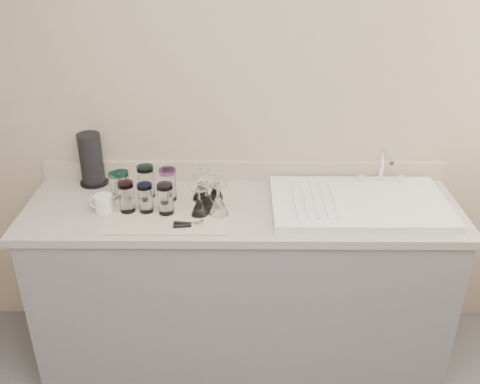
{
  "coord_description": "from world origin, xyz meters",
  "views": [
    {
      "loc": [
        0.0,
        -1.01,
        2.13
      ],
      "look_at": [
        -0.01,
        1.15,
        1.0
      ],
      "focal_mm": 40.0,
      "sensor_mm": 36.0,
      "label": 1
    }
  ],
  "objects_px": {
    "goblet_back_right": "(216,190)",
    "goblet_extra": "(207,201)",
    "goblet_back_left": "(201,189)",
    "goblet_front_left": "(199,205)",
    "sink_unit": "(359,202)",
    "tumbler_teal": "(122,185)",
    "tumbler_cyan": "(146,181)",
    "tumbler_lavender": "(166,199)",
    "tumbler_blue": "(145,198)",
    "tumbler_extra": "(116,185)",
    "white_mug": "(103,204)",
    "tumbler_purple": "(168,184)",
    "tumbler_magenta": "(127,197)",
    "can_opener": "(188,225)",
    "goblet_front_right": "(219,203)",
    "paper_towel_roll": "(91,160)"
  },
  "relations": [
    {
      "from": "sink_unit",
      "to": "tumbler_magenta",
      "type": "relative_size",
      "value": 5.63
    },
    {
      "from": "tumbler_lavender",
      "to": "goblet_front_left",
      "type": "bearing_deg",
      "value": -4.56
    },
    {
      "from": "tumbler_purple",
      "to": "tumbler_blue",
      "type": "relative_size",
      "value": 1.15
    },
    {
      "from": "tumbler_purple",
      "to": "tumbler_blue",
      "type": "height_order",
      "value": "tumbler_purple"
    },
    {
      "from": "tumbler_cyan",
      "to": "tumbler_purple",
      "type": "xyz_separation_m",
      "value": [
        0.11,
        -0.03,
        -0.0
      ]
    },
    {
      "from": "tumbler_teal",
      "to": "tumbler_blue",
      "type": "bearing_deg",
      "value": -42.9
    },
    {
      "from": "tumbler_teal",
      "to": "goblet_extra",
      "type": "height_order",
      "value": "goblet_extra"
    },
    {
      "from": "tumbler_blue",
      "to": "paper_towel_roll",
      "type": "height_order",
      "value": "paper_towel_roll"
    },
    {
      "from": "tumbler_teal",
      "to": "tumbler_lavender",
      "type": "relative_size",
      "value": 0.97
    },
    {
      "from": "tumbler_blue",
      "to": "goblet_front_left",
      "type": "distance_m",
      "value": 0.25
    },
    {
      "from": "tumbler_extra",
      "to": "can_opener",
      "type": "bearing_deg",
      "value": -36.65
    },
    {
      "from": "sink_unit",
      "to": "tumbler_teal",
      "type": "distance_m",
      "value": 1.13
    },
    {
      "from": "tumbler_cyan",
      "to": "goblet_front_right",
      "type": "relative_size",
      "value": 1.0
    },
    {
      "from": "tumbler_purple",
      "to": "tumbler_cyan",
      "type": "bearing_deg",
      "value": 164.98
    },
    {
      "from": "goblet_back_left",
      "to": "tumbler_extra",
      "type": "bearing_deg",
      "value": 177.24
    },
    {
      "from": "tumbler_blue",
      "to": "white_mug",
      "type": "distance_m",
      "value": 0.2
    },
    {
      "from": "tumbler_lavender",
      "to": "goblet_front_right",
      "type": "relative_size",
      "value": 0.92
    },
    {
      "from": "tumbler_blue",
      "to": "goblet_extra",
      "type": "distance_m",
      "value": 0.28
    },
    {
      "from": "tumbler_lavender",
      "to": "paper_towel_roll",
      "type": "height_order",
      "value": "paper_towel_roll"
    },
    {
      "from": "goblet_back_right",
      "to": "goblet_extra",
      "type": "distance_m",
      "value": 0.13
    },
    {
      "from": "tumbler_purple",
      "to": "tumbler_magenta",
      "type": "xyz_separation_m",
      "value": [
        -0.18,
        -0.11,
        -0.01
      ]
    },
    {
      "from": "tumbler_purple",
      "to": "goblet_extra",
      "type": "height_order",
      "value": "tumbler_purple"
    },
    {
      "from": "tumbler_cyan",
      "to": "goblet_extra",
      "type": "height_order",
      "value": "tumbler_cyan"
    },
    {
      "from": "tumbler_purple",
      "to": "paper_towel_roll",
      "type": "relative_size",
      "value": 0.59
    },
    {
      "from": "goblet_front_right",
      "to": "goblet_extra",
      "type": "bearing_deg",
      "value": 151.49
    },
    {
      "from": "sink_unit",
      "to": "goblet_back_right",
      "type": "bearing_deg",
      "value": 175.13
    },
    {
      "from": "goblet_extra",
      "to": "paper_towel_roll",
      "type": "relative_size",
      "value": 0.57
    },
    {
      "from": "sink_unit",
      "to": "goblet_back_right",
      "type": "distance_m",
      "value": 0.68
    },
    {
      "from": "white_mug",
      "to": "paper_towel_roll",
      "type": "height_order",
      "value": "paper_towel_roll"
    },
    {
      "from": "tumbler_blue",
      "to": "tumbler_extra",
      "type": "xyz_separation_m",
      "value": [
        -0.17,
        0.14,
        -0.01
      ]
    },
    {
      "from": "goblet_back_left",
      "to": "goblet_front_left",
      "type": "bearing_deg",
      "value": -89.48
    },
    {
      "from": "tumbler_extra",
      "to": "can_opener",
      "type": "distance_m",
      "value": 0.47
    },
    {
      "from": "goblet_back_left",
      "to": "goblet_front_right",
      "type": "bearing_deg",
      "value": -58.48
    },
    {
      "from": "tumbler_blue",
      "to": "sink_unit",
      "type": "bearing_deg",
      "value": 3.99
    },
    {
      "from": "tumbler_cyan",
      "to": "white_mug",
      "type": "relative_size",
      "value": 1.27
    },
    {
      "from": "tumbler_extra",
      "to": "goblet_extra",
      "type": "height_order",
      "value": "goblet_extra"
    },
    {
      "from": "tumbler_blue",
      "to": "paper_towel_roll",
      "type": "bearing_deg",
      "value": 136.58
    },
    {
      "from": "goblet_back_left",
      "to": "can_opener",
      "type": "relative_size",
      "value": 1.19
    },
    {
      "from": "can_opener",
      "to": "tumbler_lavender",
      "type": "bearing_deg",
      "value": 133.58
    },
    {
      "from": "sink_unit",
      "to": "goblet_front_left",
      "type": "bearing_deg",
      "value": -172.5
    },
    {
      "from": "goblet_front_left",
      "to": "tumbler_lavender",
      "type": "bearing_deg",
      "value": 175.44
    },
    {
      "from": "can_opener",
      "to": "tumbler_teal",
      "type": "bearing_deg",
      "value": 142.79
    },
    {
      "from": "tumbler_magenta",
      "to": "goblet_front_right",
      "type": "relative_size",
      "value": 0.91
    },
    {
      "from": "tumbler_teal",
      "to": "tumbler_blue",
      "type": "height_order",
      "value": "tumbler_teal"
    },
    {
      "from": "tumbler_teal",
      "to": "goblet_back_right",
      "type": "height_order",
      "value": "tumbler_teal"
    },
    {
      "from": "tumbler_cyan",
      "to": "goblet_front_right",
      "type": "bearing_deg",
      "value": -25.25
    },
    {
      "from": "tumbler_cyan",
      "to": "tumbler_lavender",
      "type": "bearing_deg",
      "value": -54.68
    },
    {
      "from": "goblet_front_left",
      "to": "sink_unit",
      "type": "bearing_deg",
      "value": 7.5
    },
    {
      "from": "goblet_back_left",
      "to": "white_mug",
      "type": "distance_m",
      "value": 0.46
    },
    {
      "from": "tumbler_magenta",
      "to": "goblet_back_right",
      "type": "relative_size",
      "value": 1.13
    }
  ]
}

